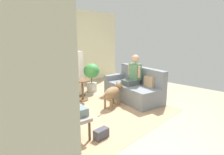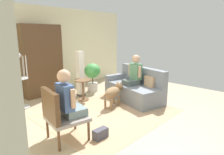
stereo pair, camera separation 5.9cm
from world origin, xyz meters
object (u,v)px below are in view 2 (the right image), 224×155
Objects in this scene: person_on_couch at (134,72)px; armoire_cabinet at (41,61)px; potted_plant at (92,74)px; armchair at (59,113)px; person_on_armchair at (68,98)px; dog at (113,92)px; parrot at (16,48)px; column_lamp at (80,74)px; bird_cage_stand at (20,80)px; couch at (135,89)px; handbag at (100,134)px; round_end_table at (83,88)px.

armoire_cabinet is (-1.52, 2.37, 0.26)m from person_on_couch.
armchair is at bearing -141.30° from potted_plant.
potted_plant is at bearing 41.07° from person_on_armchair.
parrot is at bearing 136.48° from dog.
potted_plant is 0.68× the size of column_lamp.
armoire_cabinet is (0.93, 0.69, 0.34)m from bird_cage_stand.
person_on_couch is 2.54m from person_on_armchair.
person_on_armchair is at bearing -169.28° from person_on_couch.
column_lamp is at bearing -9.38° from bird_cage_stand.
person_on_couch is at bearing 9.49° from armchair.
person_on_couch is 4.34× the size of parrot.
couch is 1.34× the size of bird_cage_stand.
armchair reaches higher than dog.
dog is at bearing -43.52° from parrot.
armchair reaches higher than handbag.
parrot is 2.93m from handbag.
column_lamp reaches higher than person_on_couch.
round_end_table is (1.49, 1.49, -0.40)m from person_on_armchair.
bird_cage_stand is at bearing 97.45° from handbag.
couch reaches higher than handbag.
parrot is at bearing 146.33° from couch.
armoire_cabinet reaches higher than person_on_couch.
parrot is 2.42m from potted_plant.
column_lamp is at bearing 59.92° from handbag.
dog is 1.55m from potted_plant.
dog is at bearing 175.47° from couch.
column_lamp is at bearing 119.56° from person_on_couch.
armoire_cabinet is (-0.72, 0.97, 0.39)m from column_lamp.
handbag is at bearing -120.43° from round_end_table.
person_on_armchair is at bearing 133.89° from handbag.
dog is (-0.77, 0.07, -0.41)m from person_on_couch.
dog is at bearing 35.13° from handbag.
armoire_cabinet is (0.94, 0.69, -0.45)m from parrot.
bird_cage_stand reaches higher than round_end_table.
person_on_couch reaches higher than armchair.
couch is at bearing 8.37° from person_on_couch.
dog is at bearing -110.74° from potted_plant.
person_on_armchair is (0.16, -0.03, 0.24)m from armchair.
potted_plant is 0.43× the size of armoire_cabinet.
bird_cage_stand is (-1.44, 0.66, 0.35)m from round_end_table.
parrot is (0.04, 2.15, 0.73)m from person_on_armchair.
round_end_table is at bearing 104.03° from dog.
parrot is (-1.69, 1.60, 1.12)m from dog.
person_on_armchair is at bearing -109.03° from armoire_cabinet.
person_on_couch is 2.83m from armoire_cabinet.
armchair is at bearing -138.66° from round_end_table.
person_on_armchair is 1.85m from dog.
person_on_armchair is at bearing -138.93° from potted_plant.
couch is 2.26× the size of person_on_armchair.
parrot reaches higher than armchair.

